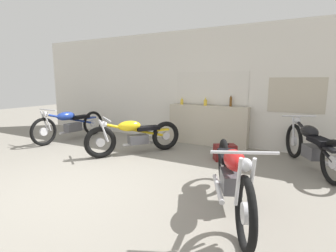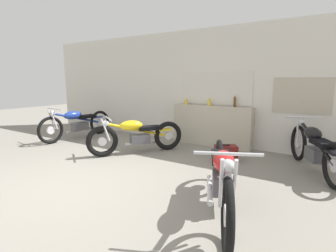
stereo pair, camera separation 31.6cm
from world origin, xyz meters
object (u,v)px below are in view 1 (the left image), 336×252
bottle_center (231,101)px  motorcycle_red (232,175)px  bottle_left_center (205,102)px  motorcycle_blue (70,124)px  motorcycle_black (311,145)px  hard_case_darkred (225,152)px  motorcycle_yellow (135,136)px  bottle_leftmost (182,101)px

bottle_center → motorcycle_red: 3.21m
bottle_left_center → motorcycle_blue: 3.59m
motorcycle_red → motorcycle_black: size_ratio=1.07×
bottle_center → hard_case_darkred: bearing=-78.0°
bottle_left_center → motorcycle_blue: size_ratio=0.08×
bottle_center → motorcycle_black: size_ratio=0.15×
motorcycle_blue → bottle_left_center: bearing=20.2°
bottle_center → hard_case_darkred: bottle_center is taller
bottle_left_center → motorcycle_black: bearing=-18.6°
bottle_center → motorcycle_blue: bottle_center is taller
bottle_center → motorcycle_blue: bearing=-161.6°
motorcycle_yellow → hard_case_darkred: (1.84, 0.49, -0.24)m
bottle_leftmost → motorcycle_red: bearing=-54.2°
bottle_leftmost → hard_case_darkred: bottle_leftmost is taller
bottle_leftmost → motorcycle_yellow: bearing=-104.4°
motorcycle_yellow → motorcycle_blue: 2.32m
bottle_leftmost → motorcycle_yellow: (-0.38, -1.49, -0.65)m
motorcycle_yellow → hard_case_darkred: bearing=14.9°
bottle_center → motorcycle_blue: 4.18m
motorcycle_blue → bottle_leftmost: bearing=24.4°
bottle_center → motorcycle_red: bearing=-73.5°
bottle_left_center → bottle_center: (0.59, 0.08, 0.04)m
bottle_leftmost → motorcycle_black: size_ratio=0.09×
bottle_leftmost → motorcycle_red: (2.12, -2.94, -0.60)m
motorcycle_blue → motorcycle_black: size_ratio=1.16×
motorcycle_blue → hard_case_darkred: (4.14, 0.22, -0.27)m
motorcycle_red → motorcycle_black: 2.31m
bottle_left_center → hard_case_darkred: 1.58m
bottle_left_center → motorcycle_blue: (-3.32, -1.22, -0.62)m
motorcycle_blue → hard_case_darkred: size_ratio=4.51×
bottle_left_center → bottle_leftmost: bearing=179.9°
motorcycle_red → bottle_leftmost: bearing=125.8°
bottle_center → motorcycle_yellow: 2.36m
motorcycle_yellow → hard_case_darkred: motorcycle_yellow is taller
motorcycle_yellow → hard_case_darkred: 1.92m
bottle_leftmost → motorcycle_yellow: size_ratio=0.09×
bottle_center → motorcycle_black: bottle_center is taller
bottle_leftmost → motorcycle_yellow: 1.67m
bottle_center → motorcycle_yellow: (-1.61, -1.57, -0.70)m
motorcycle_yellow → motorcycle_black: size_ratio=0.94×
bottle_leftmost → motorcycle_black: (2.94, -0.78, -0.61)m
motorcycle_red → hard_case_darkred: size_ratio=4.18×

